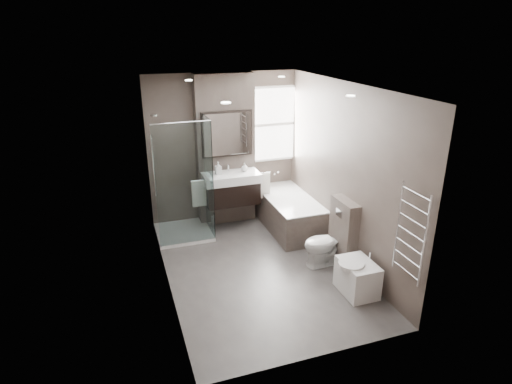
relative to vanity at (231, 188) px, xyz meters
name	(u,v)px	position (x,y,z in m)	size (l,w,h in m)	color
room	(259,184)	(0.00, -1.43, 0.56)	(2.70, 3.90, 2.70)	#484442
vanity_pier	(225,151)	(0.00, 0.35, 0.56)	(1.00, 0.25, 2.60)	#514640
vanity	(231,188)	(0.00, 0.00, 0.00)	(0.95, 0.47, 0.66)	black
mirror_cabinet	(227,134)	(0.00, 0.19, 0.89)	(0.86, 0.08, 0.76)	black
towel_left	(199,193)	(-0.56, -0.02, -0.02)	(0.24, 0.06, 0.44)	silver
towel_right	(263,186)	(0.56, -0.02, -0.02)	(0.24, 0.06, 0.44)	silver
shower_enclosure	(189,209)	(-0.75, -0.08, -0.25)	(0.90, 0.90, 2.00)	white
bathtub	(289,211)	(0.92, -0.33, -0.43)	(0.75, 1.60, 0.57)	#514640
window	(272,124)	(0.90, 0.45, 0.93)	(0.98, 0.06, 1.33)	white
toilet	(326,243)	(0.97, -1.63, -0.40)	(0.39, 0.68, 0.69)	white
cistern_box	(343,232)	(1.21, -1.68, -0.24)	(0.19, 0.55, 1.00)	#514640
bidet	(357,277)	(1.01, -2.41, -0.51)	(0.48, 0.55, 0.57)	white
towel_radiator	(411,233)	(1.25, -3.03, 0.38)	(0.03, 0.49, 1.10)	silver
soap_bottle_a	(218,168)	(-0.21, 0.03, 0.37)	(0.10, 0.10, 0.21)	white
soap_bottle_b	(245,167)	(0.25, 0.04, 0.33)	(0.11, 0.11, 0.15)	white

